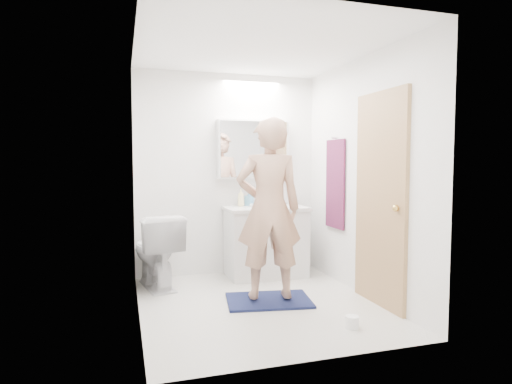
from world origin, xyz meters
name	(u,v)px	position (x,y,z in m)	size (l,w,h in m)	color
floor	(259,304)	(0.00, 0.00, 0.00)	(2.50, 2.50, 0.00)	silver
ceiling	(259,47)	(0.00, 0.00, 2.40)	(2.50, 2.50, 0.00)	white
wall_back	(228,174)	(0.00, 1.25, 1.20)	(2.50, 2.50, 0.00)	white
wall_front	(315,185)	(0.00, -1.25, 1.20)	(2.50, 2.50, 0.00)	white
wall_left	(137,179)	(-1.10, 0.00, 1.20)	(2.50, 2.50, 0.00)	white
wall_right	(363,177)	(1.10, 0.00, 1.20)	(2.50, 2.50, 0.00)	white
vanity_cabinet	(266,243)	(0.39, 0.96, 0.39)	(0.90, 0.55, 0.78)	silver
countertop	(266,209)	(0.39, 0.96, 0.80)	(0.95, 0.58, 0.04)	silver
sink_basin	(265,205)	(0.39, 0.99, 0.84)	(0.36, 0.36, 0.03)	white
faucet	(260,199)	(0.39, 1.19, 0.90)	(0.02, 0.02, 0.16)	silver
medicine_cabinet	(253,149)	(0.30, 1.18, 1.50)	(0.88, 0.14, 0.70)	white
mirror_panel	(255,149)	(0.30, 1.10, 1.50)	(0.84, 0.01, 0.66)	silver
toilet	(156,250)	(-0.89, 0.85, 0.40)	(0.45, 0.78, 0.80)	white
bath_rug	(269,300)	(0.11, 0.03, 0.01)	(0.80, 0.55, 0.02)	#131F3D
person	(269,208)	(0.11, 0.03, 0.91)	(0.63, 0.41, 1.72)	tan
door	(380,199)	(1.08, -0.35, 1.00)	(0.04, 0.80, 2.00)	tan
door_knob	(396,208)	(1.04, -0.65, 0.95)	(0.06, 0.06, 0.06)	gold
towel	(335,184)	(1.08, 0.55, 1.10)	(0.02, 0.42, 1.00)	#13183B
towel_hook	(335,138)	(1.07, 0.55, 1.62)	(0.02, 0.02, 0.07)	silver
soap_bottle_a	(241,198)	(0.13, 1.11, 0.92)	(0.08, 0.08, 0.21)	beige
soap_bottle_b	(249,198)	(0.24, 1.15, 0.91)	(0.08, 0.08, 0.18)	#5897BD
toothbrush_cup	(275,201)	(0.56, 1.12, 0.87)	(0.10, 0.10, 0.09)	#414EC3
toilet_paper_roll	(352,322)	(0.54, -0.80, 0.05)	(0.11, 0.11, 0.10)	white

